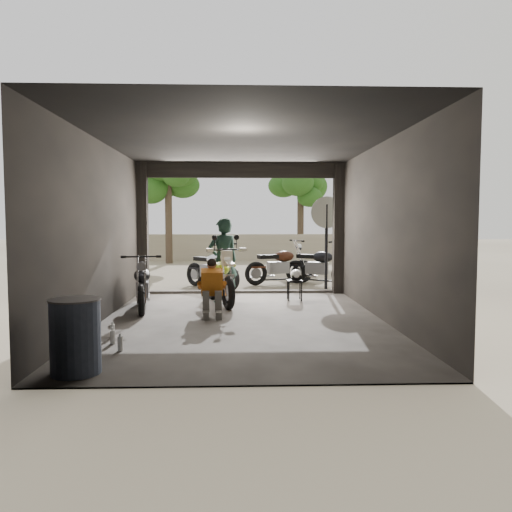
{
  "coord_description": "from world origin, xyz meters",
  "views": [
    {
      "loc": [
        -0.09,
        -8.77,
        1.79
      ],
      "look_at": [
        0.26,
        0.6,
        1.13
      ],
      "focal_mm": 35.0,
      "sensor_mm": 36.0,
      "label": 1
    }
  ],
  "objects": [
    {
      "name": "garage",
      "position": [
        0.0,
        0.55,
        1.28
      ],
      "size": [
        7.0,
        7.13,
        3.2
      ],
      "color": "#2D2B28",
      "rests_on": "ground"
    },
    {
      "name": "rider",
      "position": [
        -0.41,
        2.1,
        0.93
      ],
      "size": [
        0.8,
        0.68,
        1.86
      ],
      "primitive_type": "imported",
      "rotation": [
        0.0,
        0.0,
        3.55
      ],
      "color": "black",
      "rests_on": "ground"
    },
    {
      "name": "oil_drum",
      "position": [
        -1.98,
        -3.0,
        0.44
      ],
      "size": [
        0.64,
        0.64,
        0.89
      ],
      "primitive_type": "cylinder",
      "rotation": [
        0.0,
        0.0,
        0.13
      ],
      "color": "#41506D",
      "rests_on": "ground"
    },
    {
      "name": "outside_bike_b",
      "position": [
        1.11,
        5.3,
        0.63
      ],
      "size": [
        2.01,
        1.38,
        1.26
      ],
      "primitive_type": null,
      "rotation": [
        0.0,
        0.0,
        1.94
      ],
      "color": "#3B1B0E",
      "rests_on": "ground"
    },
    {
      "name": "stool",
      "position": [
        1.18,
        2.28,
        0.4
      ],
      "size": [
        0.34,
        0.34,
        0.47
      ],
      "rotation": [
        0.0,
        0.0,
        0.34
      ],
      "color": "black",
      "rests_on": "ground"
    },
    {
      "name": "outside_bike_c",
      "position": [
        2.17,
        5.04,
        0.63
      ],
      "size": [
        1.94,
        1.75,
        1.26
      ],
      "primitive_type": null,
      "rotation": [
        0.0,
        0.0,
        0.91
      ],
      "color": "black",
      "rests_on": "ground"
    },
    {
      "name": "tree_right",
      "position": [
        2.8,
        14.0,
        3.56
      ],
      "size": [
        2.2,
        2.2,
        5.0
      ],
      "color": "#382B1E",
      "rests_on": "ground"
    },
    {
      "name": "left_bike",
      "position": [
        -2.0,
        1.23,
        0.57
      ],
      "size": [
        0.95,
        1.78,
        1.14
      ],
      "primitive_type": null,
      "rotation": [
        0.0,
        0.0,
        0.16
      ],
      "color": "black",
      "rests_on": "ground"
    },
    {
      "name": "mechanic",
      "position": [
        -0.57,
        0.41,
        0.53
      ],
      "size": [
        0.58,
        0.76,
        1.05
      ],
      "primitive_type": null,
      "rotation": [
        0.0,
        0.0,
        0.07
      ],
      "color": "#B96418",
      "rests_on": "ground"
    },
    {
      "name": "main_bike",
      "position": [
        -0.48,
        1.84,
        0.63
      ],
      "size": [
        1.26,
        2.02,
        1.26
      ],
      "primitive_type": null,
      "rotation": [
        0.0,
        0.0,
        0.28
      ],
      "color": "beige",
      "rests_on": "ground"
    },
    {
      "name": "tree_left",
      "position": [
        -3.0,
        12.5,
        3.99
      ],
      "size": [
        2.2,
        2.2,
        5.6
      ],
      "color": "#382B1E",
      "rests_on": "ground"
    },
    {
      "name": "outside_bike_a",
      "position": [
        -0.78,
        4.43,
        0.61
      ],
      "size": [
        1.79,
        1.83,
        1.22
      ],
      "primitive_type": null,
      "rotation": [
        0.0,
        0.0,
        0.76
      ],
      "color": "black",
      "rests_on": "ground"
    },
    {
      "name": "sign_post",
      "position": [
        2.16,
        3.78,
        1.63
      ],
      "size": [
        0.81,
        0.08,
        2.42
      ],
      "rotation": [
        0.0,
        0.0,
        -0.24
      ],
      "color": "black",
      "rests_on": "ground"
    },
    {
      "name": "ground",
      "position": [
        0.0,
        0.0,
        0.0
      ],
      "size": [
        80.0,
        80.0,
        0.0
      ],
      "primitive_type": "plane",
      "color": "#7A6D56",
      "rests_on": "ground"
    },
    {
      "name": "boundary_wall",
      "position": [
        0.0,
        14.0,
        0.6
      ],
      "size": [
        18.0,
        0.3,
        1.2
      ],
      "primitive_type": "cube",
      "color": "gray",
      "rests_on": "ground"
    },
    {
      "name": "helmet",
      "position": [
        1.22,
        2.31,
        0.59
      ],
      "size": [
        0.3,
        0.31,
        0.24
      ],
      "primitive_type": "ellipsoid",
      "rotation": [
        0.0,
        0.0,
        0.2
      ],
      "color": "white",
      "rests_on": "stool"
    }
  ]
}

